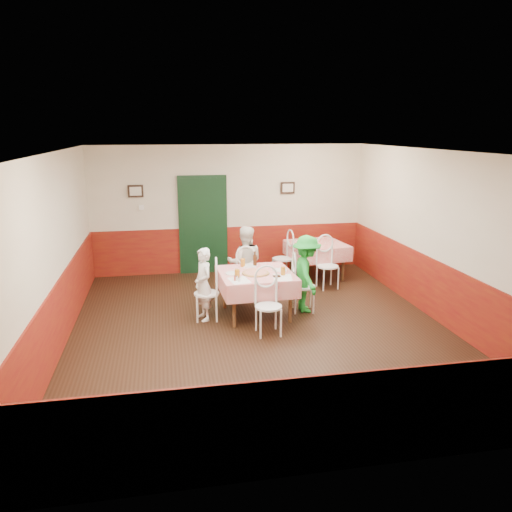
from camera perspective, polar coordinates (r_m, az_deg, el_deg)
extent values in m
plane|color=black|center=(8.11, 0.48, -8.32)|extent=(7.00, 7.00, 0.00)
plane|color=white|center=(7.49, 0.53, 11.86)|extent=(7.00, 7.00, 0.00)
cube|color=beige|center=(11.07, -3.02, 5.36)|extent=(6.00, 0.10, 2.80)
cube|color=beige|center=(4.45, 9.37, -8.66)|extent=(6.00, 0.10, 2.80)
cube|color=beige|center=(7.70, -21.98, 0.33)|extent=(0.10, 7.00, 2.80)
cube|color=beige|center=(8.76, 20.16, 2.10)|extent=(0.10, 7.00, 2.80)
cube|color=maroon|center=(11.23, -2.95, 0.81)|extent=(6.00, 0.03, 1.00)
cube|color=maroon|center=(4.88, 8.86, -18.36)|extent=(6.00, 0.03, 1.00)
cube|color=maroon|center=(7.94, -21.27, -5.97)|extent=(0.03, 7.00, 1.00)
cube|color=maroon|center=(8.97, 19.58, -3.53)|extent=(0.03, 7.00, 1.00)
cube|color=black|center=(11.02, -6.06, 3.41)|extent=(0.96, 0.06, 2.10)
cube|color=black|center=(10.88, -13.60, 7.22)|extent=(0.32, 0.03, 0.26)
cube|color=black|center=(11.21, 3.64, 7.79)|extent=(0.32, 0.03, 0.26)
cube|color=white|center=(10.92, -12.97, 5.43)|extent=(0.10, 0.03, 0.10)
cube|color=red|center=(8.57, 0.00, -4.38)|extent=(1.27, 1.27, 0.77)
cube|color=red|center=(10.79, 6.92, -0.52)|extent=(1.26, 1.26, 0.77)
cylinder|color=#B74723|center=(8.38, -0.03, -1.94)|extent=(0.46, 0.46, 0.03)
cylinder|color=white|center=(8.39, -2.68, -1.99)|extent=(0.26, 0.26, 0.01)
cylinder|color=white|center=(8.57, 2.74, -1.63)|extent=(0.26, 0.26, 0.01)
cylinder|color=white|center=(8.84, -0.73, -1.13)|extent=(0.26, 0.26, 0.01)
cylinder|color=#BF7219|center=(8.11, -2.17, -2.07)|extent=(0.09, 0.09, 0.15)
cylinder|color=#BF7219|center=(8.30, 3.11, -1.73)|extent=(0.08, 0.08, 0.14)
cylinder|color=#BF7219|center=(8.80, -1.52, -0.75)|extent=(0.08, 0.08, 0.15)
cylinder|color=#381C0A|center=(8.82, -0.12, -0.39)|extent=(0.07, 0.07, 0.24)
cylinder|color=silver|center=(7.98, -2.22, -2.57)|extent=(0.04, 0.04, 0.09)
cylinder|color=silver|center=(7.93, -1.93, -2.67)|extent=(0.04, 0.04, 0.09)
cylinder|color=#B23319|center=(8.00, -2.40, -2.52)|extent=(0.04, 0.04, 0.09)
cube|color=white|center=(8.02, -1.93, -2.79)|extent=(0.37, 0.45, 0.00)
cube|color=white|center=(8.19, 3.06, -2.45)|extent=(0.36, 0.44, 0.00)
cube|color=black|center=(8.22, 2.39, -2.32)|extent=(0.11, 0.09, 0.02)
imported|color=gray|center=(8.34, -6.04, -3.24)|extent=(0.41, 0.52, 1.23)
imported|color=gray|center=(9.31, -1.26, -0.78)|extent=(0.75, 0.63, 1.39)
imported|color=gray|center=(8.71, 5.78, -2.04)|extent=(0.54, 0.89, 1.36)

